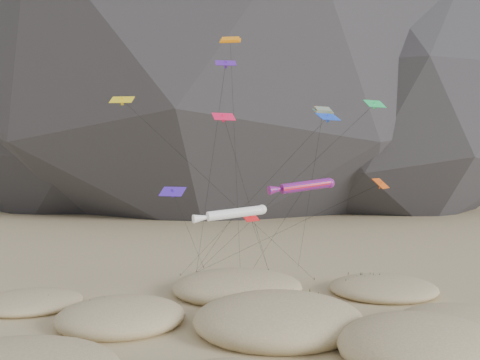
# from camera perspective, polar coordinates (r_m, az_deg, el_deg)

# --- Properties ---
(ground) EXTENTS (500.00, 500.00, 0.00)m
(ground) POSITION_cam_1_polar(r_m,az_deg,el_deg) (38.83, 2.32, -19.26)
(ground) COLOR #CCB789
(ground) RESTS_ON ground
(dunes) EXTENTS (48.97, 34.31, 4.08)m
(dunes) POSITION_cam_1_polar(r_m,az_deg,el_deg) (40.93, 0.97, -17.06)
(dunes) COLOR #CCB789
(dunes) RESTS_ON ground
(dune_grass) EXTENTS (41.47, 26.25, 1.49)m
(dune_grass) POSITION_cam_1_polar(r_m,az_deg,el_deg) (41.07, 1.57, -16.80)
(dune_grass) COLOR black
(dune_grass) RESTS_ON ground
(kite_stakes) EXTENTS (21.26, 7.86, 0.30)m
(kite_stakes) POSITION_cam_1_polar(r_m,az_deg,el_deg) (61.02, 1.44, -11.18)
(kite_stakes) COLOR #3F2D1E
(kite_stakes) RESTS_ON ground
(rainbow_tube_kite) EXTENTS (7.10, 16.19, 12.68)m
(rainbow_tube_kite) POSITION_cam_1_polar(r_m,az_deg,el_deg) (46.29, 7.78, -0.75)
(rainbow_tube_kite) COLOR red
(rainbow_tube_kite) RESTS_ON ground
(white_tube_kite) EXTENTS (6.95, 19.91, 10.28)m
(white_tube_kite) POSITION_cam_1_polar(r_m,az_deg,el_deg) (42.31, -0.94, -4.13)
(white_tube_kite) COLOR white
(white_tube_kite) RESTS_ON ground
(orange_parafoil) EXTENTS (3.36, 11.23, 28.04)m
(orange_parafoil) POSITION_cam_1_polar(r_m,az_deg,el_deg) (53.36, -1.17, 16.20)
(orange_parafoil) COLOR orange
(orange_parafoil) RESTS_ON ground
(multi_parafoil) EXTENTS (2.46, 12.58, 20.35)m
(multi_parafoil) POSITION_cam_1_polar(r_m,az_deg,el_deg) (52.33, 10.05, 8.09)
(multi_parafoil) COLOR orange
(multi_parafoil) RESTS_ON ground
(delta_kites) EXTENTS (28.83, 20.87, 24.00)m
(delta_kites) POSITION_cam_1_polar(r_m,az_deg,el_deg) (47.24, 2.07, 4.30)
(delta_kites) COLOR #D8480B
(delta_kites) RESTS_ON ground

